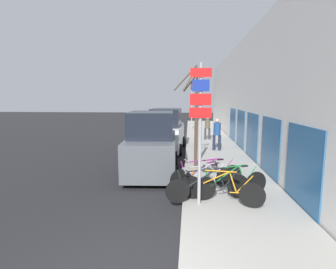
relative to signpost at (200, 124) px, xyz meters
The scene contains 15 objects.
ground_plane 8.44m from the signpost, 100.38° to the left, with size 80.00×80.00×0.00m, color black.
sidewalk_curb 11.07m from the signpost, 83.95° to the left, with size 3.20×32.00×0.15m.
building_facade 11.10m from the signpost, 74.87° to the left, with size 0.23×32.00×6.50m.
signpost is the anchor object (origin of this frame).
bicycle_0 1.92m from the signpost, ahead, with size 2.30×0.81×0.96m.
bicycle_1 1.86m from the signpost, 41.79° to the left, with size 2.44×0.82×0.96m.
bicycle_2 2.14m from the signpost, 30.46° to the left, with size 2.26×0.91×0.97m.
bicycle_3 2.18m from the signpost, 79.59° to the left, with size 1.84×1.05×0.85m.
bicycle_4 2.24m from the signpost, 76.33° to the left, with size 2.37×0.91×0.99m.
parked_car_0 3.94m from the signpost, 118.54° to the left, with size 2.28×4.20×2.54m.
parked_car_1 8.46m from the signpost, 101.12° to the left, with size 2.14×4.50×2.47m.
pedestrian_near 7.84m from the signpost, 80.55° to the left, with size 0.47×0.40×1.79m.
pedestrian_far 11.61m from the signpost, 84.98° to the left, with size 0.43×0.36×1.64m.
street_tree 4.17m from the signpost, 90.61° to the left, with size 1.07×2.02×4.29m.
traffic_light 17.87m from the signpost, 90.16° to the left, with size 0.20×0.30×4.50m.
Camera 1 is at (1.16, -3.79, 3.08)m, focal length 28.00 mm.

